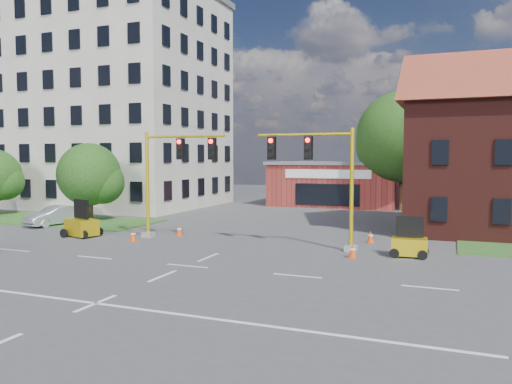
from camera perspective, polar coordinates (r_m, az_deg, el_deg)
ground at (r=22.17m, az=-7.86°, el=-8.37°), size 120.00×120.00×0.00m
grass_verge_nw at (r=42.36m, az=-25.09°, el=-2.74°), size 22.00×6.00×0.08m
lane_markings at (r=19.68m, az=-12.21°, el=-10.00°), size 60.00×36.00×0.01m
office_block at (r=51.30m, az=-15.59°, el=10.09°), size 18.40×15.40×20.60m
brick_shop at (r=50.05m, az=9.19°, el=1.00°), size 12.40×8.40×4.30m
tree_large at (r=46.11m, az=16.93°, el=5.73°), size 8.52×8.12×10.60m
tree_nw_front at (r=38.27m, az=-18.17°, el=1.69°), size 4.80×4.57×5.76m
signal_mast_west at (r=29.04m, az=-9.63°, el=2.34°), size 5.30×0.60×6.20m
signal_mast_east at (r=25.65m, az=7.29°, el=2.15°), size 5.30×0.60×6.20m
trailer_west at (r=31.50m, az=-19.30°, el=-3.64°), size 2.18×1.79×2.14m
trailer_east at (r=24.93m, az=17.13°, el=-5.78°), size 1.68×1.18×1.85m
cone_a at (r=29.03m, az=-13.86°, el=-4.83°), size 0.40×0.40×0.70m
cone_b at (r=30.38m, az=-8.77°, el=-4.37°), size 0.40×0.40×0.70m
cone_c at (r=24.03m, az=10.97°, el=-6.61°), size 0.40×0.40×0.70m
cone_d at (r=28.37m, az=12.96°, el=-5.02°), size 0.40×0.40×0.70m
pickup_white at (r=32.12m, az=23.43°, el=-3.37°), size 6.14×3.67×1.60m
sedan_silver_front at (r=37.35m, az=-21.95°, el=-2.53°), size 2.31×4.31×1.35m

